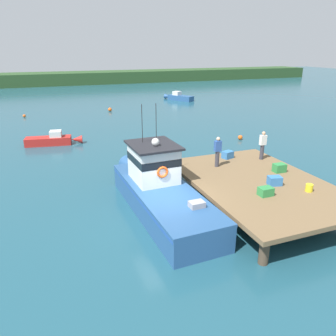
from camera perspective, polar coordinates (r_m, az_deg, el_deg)
name	(u,v)px	position (r m, az deg, el deg)	size (l,w,h in m)	color
ground_plane	(165,221)	(14.65, -0.58, -9.20)	(200.00, 200.00, 0.00)	#1E4C5B
dock	(258,183)	(16.31, 15.44, -2.61)	(6.00, 9.00, 1.20)	#4C3D2D
main_fishing_boat	(159,188)	(15.34, -1.64, -3.58)	(2.83, 9.86, 4.80)	#285184
crate_single_far	(266,191)	(14.72, 16.69, -3.94)	(0.60, 0.44, 0.37)	#2D8442
crate_stack_near_edge	(275,181)	(15.94, 18.13, -2.12)	(0.60, 0.44, 0.42)	#3370B2
crate_single_by_cleat	(228,155)	(19.17, 10.37, 2.30)	(0.60, 0.44, 0.41)	#3370B2
crate_stack_mid_dock	(279,168)	(17.69, 18.88, 0.02)	(0.60, 0.44, 0.43)	#2D8442
bait_bucket	(309,188)	(15.79, 23.44, -3.19)	(0.32, 0.32, 0.34)	yellow
deckhand_by_the_boat	(263,145)	(19.24, 16.20, 3.92)	(0.36, 0.22, 1.63)	#383842
deckhand_further_back	(218,151)	(17.51, 8.65, 2.93)	(0.36, 0.22, 1.63)	#383842
moored_boat_far_right	(179,97)	(48.88, 1.89, 12.26)	(3.29, 4.73, 1.25)	#285184
moored_boat_off_the_point	(52,140)	(27.40, -19.53, 4.64)	(4.39, 1.62, 1.10)	red
mooring_buoy_inshore	(24,116)	(39.74, -23.81, 8.33)	(0.32, 0.32, 0.32)	#EA5B19
mooring_buoy_channel_marker	(240,137)	(27.96, 12.51, 5.24)	(0.39, 0.39, 0.39)	#EA5B19
mooring_buoy_outer	(110,110)	(40.60, -10.11, 10.03)	(0.44, 0.44, 0.44)	#EA5B19
far_shoreline	(62,78)	(74.34, -18.08, 14.65)	(120.00, 8.00, 2.40)	#284723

